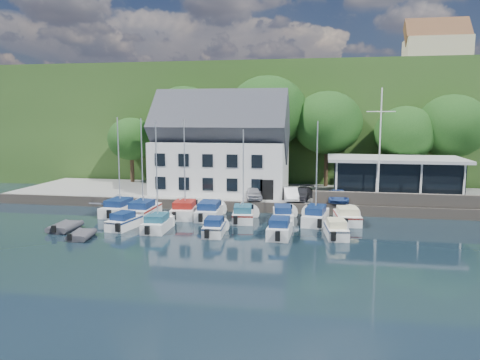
{
  "coord_description": "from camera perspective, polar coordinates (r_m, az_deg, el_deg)",
  "views": [
    {
      "loc": [
        3.98,
        -32.81,
        9.24
      ],
      "look_at": [
        -3.57,
        9.0,
        3.4
      ],
      "focal_mm": 35.0,
      "sensor_mm": 36.0,
      "label": 1
    }
  ],
  "objects": [
    {
      "name": "car_white",
      "position": [
        46.34,
        6.19,
        -1.68
      ],
      "size": [
        1.94,
        3.95,
        1.25
      ],
      "primitive_type": "imported",
      "rotation": [
        0.0,
        0.0,
        0.17
      ],
      "color": "silver",
      "rests_on": "quay"
    },
    {
      "name": "harbor_building",
      "position": [
        50.67,
        -2.32,
        3.42
      ],
      "size": [
        14.4,
        8.2,
        8.7
      ],
      "primitive_type": null,
      "color": "white",
      "rests_on": "quay"
    },
    {
      "name": "boat_r1_0",
      "position": [
        45.06,
        -14.55,
        1.75
      ],
      "size": [
        2.62,
        7.14,
        9.33
      ],
      "primitive_type": null,
      "rotation": [
        0.0,
        0.0,
        -0.06
      ],
      "color": "white",
      "rests_on": "ground"
    },
    {
      "name": "gangway",
      "position": [
        47.47,
        -15.58,
        -3.69
      ],
      "size": [
        1.2,
        6.0,
        1.4
      ],
      "primitive_type": null,
      "color": "silver",
      "rests_on": "ground"
    },
    {
      "name": "tree_1",
      "position": [
        57.21,
        -6.74,
        5.42
      ],
      "size": [
        8.62,
        8.62,
        11.78
      ],
      "primitive_type": null,
      "color": "#123510",
      "rests_on": "quay"
    },
    {
      "name": "car_blue",
      "position": [
        46.08,
        11.88,
        -1.85
      ],
      "size": [
        1.5,
        3.68,
        1.25
      ],
      "primitive_type": "imported",
      "rotation": [
        0.0,
        0.0,
        0.02
      ],
      "color": "#2F4D90",
      "rests_on": "quay"
    },
    {
      "name": "ground",
      "position": [
        34.32,
        3.23,
        -7.8
      ],
      "size": [
        180.0,
        180.0,
        0.0
      ],
      "primitive_type": "plane",
      "color": "black",
      "rests_on": "ground"
    },
    {
      "name": "boat_r1_2",
      "position": [
        42.89,
        -6.77,
        1.63
      ],
      "size": [
        2.97,
        6.71,
        9.3
      ],
      "primitive_type": null,
      "rotation": [
        0.0,
        0.0,
        0.11
      ],
      "color": "white",
      "rests_on": "ground"
    },
    {
      "name": "car_dgrey",
      "position": [
        46.67,
        7.58,
        -1.66
      ],
      "size": [
        2.46,
        4.38,
        1.2
      ],
      "primitive_type": "imported",
      "rotation": [
        0.0,
        0.0,
        -0.2
      ],
      "color": "#2D2C31",
      "rests_on": "quay"
    },
    {
      "name": "tree_5",
      "position": [
        57.18,
        24.31,
        4.2
      ],
      "size": [
        7.76,
        7.76,
        10.61
      ],
      "primitive_type": null,
      "color": "#123510",
      "rests_on": "quay"
    },
    {
      "name": "quay",
      "position": [
        51.22,
        5.63,
        -2.03
      ],
      "size": [
        60.0,
        13.0,
        1.0
      ],
      "primitive_type": "cube",
      "color": "gray",
      "rests_on": "ground"
    },
    {
      "name": "boat_r2_0",
      "position": [
        39.87,
        -13.96,
        -4.77
      ],
      "size": [
        2.49,
        5.03,
        1.41
      ],
      "primitive_type": null,
      "rotation": [
        0.0,
        0.0,
        -0.16
      ],
      "color": "white",
      "rests_on": "ground"
    },
    {
      "name": "boat_r2_4",
      "position": [
        36.83,
        11.64,
        -5.74
      ],
      "size": [
        2.26,
        5.24,
        1.4
      ],
      "primitive_type": null,
      "rotation": [
        0.0,
        0.0,
        0.12
      ],
      "color": "white",
      "rests_on": "ground"
    },
    {
      "name": "club_pavilion",
      "position": [
        49.7,
        18.27,
        0.28
      ],
      "size": [
        13.2,
        7.2,
        4.1
      ],
      "primitive_type": null,
      "color": "black",
      "rests_on": "quay"
    },
    {
      "name": "dinghy_0",
      "position": [
        40.7,
        -20.57,
        -5.26
      ],
      "size": [
        2.05,
        3.29,
        0.75
      ],
      "primitive_type": null,
      "rotation": [
        0.0,
        0.0,
        0.04
      ],
      "color": "#37373C",
      "rests_on": "ground"
    },
    {
      "name": "boat_r1_6",
      "position": [
        40.61,
        9.34,
        1.26
      ],
      "size": [
        2.83,
        7.17,
        9.33
      ],
      "primitive_type": null,
      "rotation": [
        0.0,
        0.0,
        -0.14
      ],
      "color": "white",
      "rests_on": "ground"
    },
    {
      "name": "flagpole",
      "position": [
        45.31,
        16.67,
        3.9
      ],
      "size": [
        2.59,
        0.2,
        10.79
      ],
      "primitive_type": null,
      "color": "white",
      "rests_on": "quay"
    },
    {
      "name": "field_patch",
      "position": [
        103.12,
        12.7,
        11.48
      ],
      "size": [
        50.0,
        30.0,
        0.3
      ],
      "primitive_type": "cube",
      "color": "#5C6934",
      "rests_on": "hillside"
    },
    {
      "name": "tree_3",
      "position": [
        55.57,
        10.53,
        4.93
      ],
      "size": [
        8.13,
        8.13,
        11.1
      ],
      "primitive_type": null,
      "color": "#123510",
      "rests_on": "quay"
    },
    {
      "name": "boat_r1_4",
      "position": [
        40.82,
        0.4,
        1.03
      ],
      "size": [
        2.67,
        5.78,
        8.82
      ],
      "primitive_type": null,
      "rotation": [
        0.0,
        0.0,
        0.14
      ],
      "color": "white",
      "rests_on": "ground"
    },
    {
      "name": "boat_r1_3",
      "position": [
        42.82,
        -3.69,
        -3.59
      ],
      "size": [
        2.57,
        7.16,
        1.55
      ],
      "primitive_type": null,
      "rotation": [
        0.0,
        0.0,
        0.06
      ],
      "color": "white",
      "rests_on": "ground"
    },
    {
      "name": "boat_r1_5",
      "position": [
        41.72,
        5.25,
        -4.02
      ],
      "size": [
        2.62,
        6.37,
        1.39
      ],
      "primitive_type": null,
      "rotation": [
        0.0,
        0.0,
        0.13
      ],
      "color": "white",
      "rests_on": "ground"
    },
    {
      "name": "seawall",
      "position": [
        45.58,
        20.23,
        -2.31
      ],
      "size": [
        18.0,
        0.5,
        1.2
      ],
      "primitive_type": "cube",
      "color": "#6D6357",
      "rests_on": "quay"
    },
    {
      "name": "quay_face",
      "position": [
        44.85,
        4.96,
        -3.44
      ],
      "size": [
        60.0,
        0.3,
        1.0
      ],
      "primitive_type": "cube",
      "color": "#6D6357",
      "rests_on": "ground"
    },
    {
      "name": "tree_2",
      "position": [
        55.86,
        3.35,
        6.01
      ],
      "size": [
        9.48,
        9.48,
        12.96
      ],
      "primitive_type": null,
      "color": "#123510",
      "rests_on": "quay"
    },
    {
      "name": "car_silver",
      "position": [
        46.54,
        1.61,
        -1.57
      ],
      "size": [
        2.43,
        4.05,
        1.29
      ],
      "primitive_type": "imported",
      "rotation": [
        0.0,
        0.0,
        0.26
      ],
      "color": "#B9B9BF",
      "rests_on": "quay"
    },
    {
      "name": "boat_r2_1",
      "position": [
        38.06,
        -10.11,
        0.13
      ],
      "size": [
        2.15,
        5.58,
        8.44
      ],
      "primitive_type": null,
      "rotation": [
        0.0,
        0.0,
        0.04
      ],
      "color": "white",
      "rests_on": "ground"
    },
    {
      "name": "tree_0",
      "position": [
        59.97,
        -13.08,
        3.59
      ],
      "size": [
        5.88,
        5.88,
        8.03
      ],
      "primitive_type": null,
      "color": "#123510",
      "rests_on": "quay"
    },
    {
      "name": "boat_r1_1",
      "position": [
        43.42,
        -11.85,
        1.7
      ],
      "size": [
        2.18,
        6.75,
        9.45
      ],
      "primitive_type": null,
      "rotation": [
        0.0,
        0.0,
        0.0
      ],
      "color": "white",
      "rests_on": "ground"
    },
    {
      "name": "dinghy_1",
      "position": [
        37.72,
        -18.76,
        -6.25
      ],
      "size": [
        2.13,
        3.08,
        0.67
      ],
      "primitive_type": null,
      "rotation": [
        0.0,
        0.0,
        0.15
      ],
      "color": "#37373C",
      "rests_on": "ground"
    },
    {
      "name": "hillside",
      "position": [
        94.9,
        7.89,
        7.01
      ],
      "size": [
        160.0,
        75.0,
        16.0
      ],
      "primitive_type": "cube",
      "color": "#2D4A1C",
      "rests_on": "ground"
    },
    {
      "name": "boat_r1_7",
      "position": [
        41.63,
        12.94,
        -4.18
      ],
      "size": [
        2.72,
        5.77,
        1.44
      ],
      "primitive_type": null,
      "rotation": [
        0.0,
        0.0,
        0.11
      ],
      "color": "white",
      "rests_on": "ground"
    },
    {
      "name": "boat_r2_2",
      "position": [
        36.88,
        -3.12,
        -5.59
      ],
      "size": [
        2.0,
        5.04,
        1.38
      ],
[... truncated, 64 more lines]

